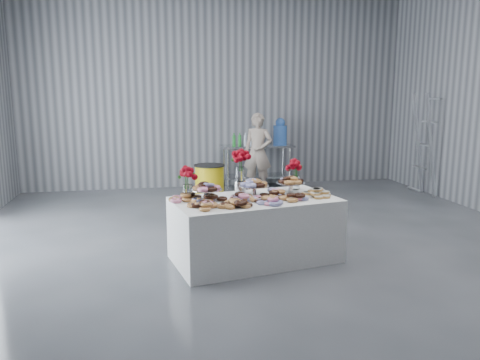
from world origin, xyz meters
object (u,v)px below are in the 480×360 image
object	(u,v)px
display_table	(255,229)
prep_table	(257,158)
water_jug	(280,133)
stepladder	(424,145)
person	(258,153)
trash_barrel	(210,184)

from	to	relation	value
display_table	prep_table	size ratio (longest dim) A/B	1.27
prep_table	display_table	bearing A→B (deg)	-103.44
water_jug	stepladder	bearing A→B (deg)	-28.03
person	trash_barrel	bearing A→B (deg)	-117.33
display_table	water_jug	size ratio (longest dim) A/B	3.43
display_table	prep_table	world-z (taller)	prep_table
display_table	trash_barrel	world-z (taller)	display_table
prep_table	trash_barrel	xyz separation A→B (m)	(-1.16, -1.24, -0.26)
prep_table	person	world-z (taller)	person
person	trash_barrel	xyz separation A→B (m)	(-1.09, -0.87, -0.43)
trash_barrel	stepladder	xyz separation A→B (m)	(4.15, -0.09, 0.63)
stepladder	trash_barrel	bearing A→B (deg)	178.81
trash_barrel	display_table	bearing A→B (deg)	-86.96
water_jug	stepladder	world-z (taller)	stepladder
water_jug	prep_table	bearing A→B (deg)	180.00
display_table	prep_table	distance (m)	4.31
prep_table	water_jug	size ratio (longest dim) A/B	2.71
stepladder	water_jug	bearing A→B (deg)	151.97
water_jug	stepladder	xyz separation A→B (m)	(2.49, -1.33, -0.16)
display_table	water_jug	bearing A→B (deg)	70.29
display_table	water_jug	distance (m)	4.52
prep_table	trash_barrel	world-z (taller)	prep_table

